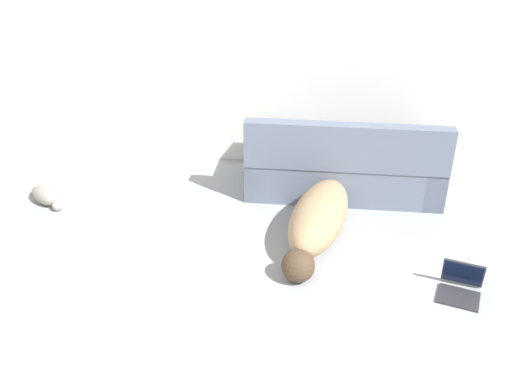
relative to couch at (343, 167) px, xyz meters
name	(u,v)px	position (x,y,z in m)	size (l,w,h in m)	color
wall_back	(218,44)	(-1.31, 0.68, 1.02)	(7.62, 0.06, 2.57)	silver
couch	(343,167)	(0.00, 0.00, 0.00)	(1.93, 0.89, 0.84)	slate
dog	(318,220)	(-0.27, -0.91, -0.06)	(0.74, 1.65, 0.42)	#A38460
cat	(46,196)	(-2.87, -0.48, -0.18)	(0.48, 0.39, 0.17)	gray
laptop_open	(461,283)	(0.81, -1.56, -0.18)	(0.39, 0.40, 0.25)	#2D2D33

